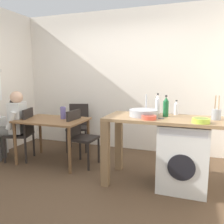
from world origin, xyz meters
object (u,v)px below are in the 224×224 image
(bottle_clear_small, at_px, (176,108))
(mixing_bowl, at_px, (149,117))
(bottle_tall_green, at_px, (158,105))
(chair_person_seat, at_px, (23,131))
(chair_spare_by_wall, at_px, (78,124))
(dining_table, at_px, (52,125))
(washing_machine, at_px, (183,156))
(bottle_squat_brown, at_px, (166,107))
(chair_opposite, at_px, (80,134))
(seated_person, at_px, (13,122))
(vase, at_px, (63,113))
(utensil_crock, at_px, (216,114))
(colander, at_px, (201,120))

(bottle_clear_small, relative_size, mixing_bowl, 1.12)
(bottle_tall_green, bearing_deg, mixing_bowl, -94.12)
(chair_person_seat, distance_m, chair_spare_by_wall, 1.05)
(dining_table, height_order, chair_person_seat, chair_person_seat)
(bottle_tall_green, xyz_separation_m, bottle_clear_small, (0.26, 0.01, -0.04))
(washing_machine, xyz_separation_m, bottle_squat_brown, (-0.24, 0.08, 0.62))
(chair_opposite, relative_size, chair_spare_by_wall, 1.00)
(dining_table, xyz_separation_m, bottle_clear_small, (1.98, 0.06, 0.37))
(chair_opposite, height_order, bottle_squat_brown, bottle_squat_brown)
(seated_person, height_order, vase, seated_person)
(washing_machine, relative_size, mixing_bowl, 4.76)
(dining_table, xyz_separation_m, seated_person, (-0.70, -0.13, 0.03))
(seated_person, xyz_separation_m, washing_machine, (2.81, -0.10, -0.24))
(chair_person_seat, bearing_deg, dining_table, -99.09)
(mixing_bowl, relative_size, utensil_crock, 0.60)
(dining_table, xyz_separation_m, washing_machine, (2.10, -0.22, -0.21))
(chair_spare_by_wall, height_order, bottle_squat_brown, bottle_squat_brown)
(washing_machine, xyz_separation_m, vase, (-1.95, 0.32, 0.41))
(mixing_bowl, bearing_deg, bottle_squat_brown, 58.66)
(dining_table, distance_m, seated_person, 0.71)
(chair_opposite, bearing_deg, bottle_squat_brown, 85.49)
(washing_machine, bearing_deg, chair_spare_by_wall, 153.90)
(dining_table, relative_size, bottle_squat_brown, 3.87)
(colander, relative_size, vase, 0.98)
(colander, bearing_deg, washing_machine, 130.74)
(mixing_bowl, bearing_deg, chair_person_seat, 171.33)
(utensil_crock, bearing_deg, dining_table, 176.07)
(mixing_bowl, distance_m, colander, 0.60)
(bottle_squat_brown, bearing_deg, colander, -34.69)
(bottle_tall_green, height_order, colander, bottle_tall_green)
(bottle_squat_brown, bearing_deg, utensil_crock, -2.67)
(dining_table, relative_size, mixing_bowl, 6.09)
(dining_table, distance_m, colander, 2.35)
(washing_machine, bearing_deg, colander, -49.26)
(bottle_clear_small, bearing_deg, chair_spare_by_wall, 159.45)
(chair_opposite, height_order, seated_person, seated_person)
(dining_table, xyz_separation_m, colander, (2.29, -0.44, 0.31))
(washing_machine, bearing_deg, dining_table, 173.98)
(seated_person, distance_m, bottle_tall_green, 2.46)
(dining_table, bearing_deg, bottle_squat_brown, -4.34)
(utensil_crock, xyz_separation_m, vase, (-2.32, 0.27, -0.15))
(washing_machine, distance_m, vase, 2.02)
(seated_person, height_order, bottle_clear_small, seated_person)
(seated_person, height_order, mixing_bowl, seated_person)
(bottle_tall_green, bearing_deg, colander, -40.88)
(bottle_squat_brown, bearing_deg, bottle_clear_small, 58.84)
(utensil_crock, relative_size, vase, 1.48)
(chair_spare_by_wall, height_order, seated_person, seated_person)
(chair_opposite, height_order, washing_machine, chair_opposite)
(seated_person, relative_size, mixing_bowl, 6.65)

